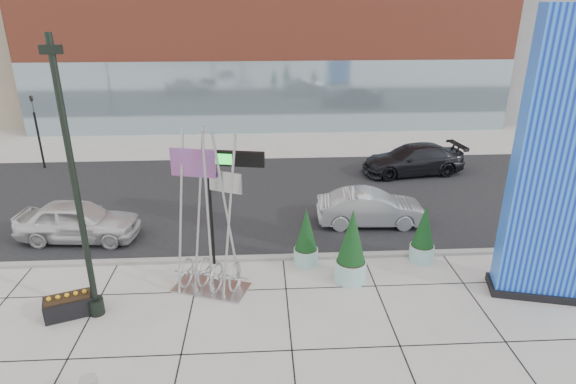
{
  "coord_description": "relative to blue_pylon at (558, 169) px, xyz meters",
  "views": [
    {
      "loc": [
        0.28,
        -11.53,
        8.92
      ],
      "look_at": [
        1.06,
        2.0,
        3.46
      ],
      "focal_mm": 30.0,
      "sensor_mm": 36.0,
      "label": 1
    }
  ],
  "objects": [
    {
      "name": "ground",
      "position": [
        -9.0,
        -1.36,
        -4.27
      ],
      "size": [
        160.0,
        160.0,
        0.0
      ],
      "primitive_type": "plane",
      "color": "#9E9991",
      "rests_on": "ground"
    },
    {
      "name": "street_asphalt",
      "position": [
        -9.0,
        8.64,
        -4.26
      ],
      "size": [
        80.0,
        12.0,
        0.02
      ],
      "primitive_type": "cube",
      "color": "black",
      "rests_on": "ground"
    },
    {
      "name": "curb_edge",
      "position": [
        -9.0,
        2.64,
        -4.21
      ],
      "size": [
        80.0,
        0.3,
        0.12
      ],
      "primitive_type": "cube",
      "color": "gray",
      "rests_on": "ground"
    },
    {
      "name": "tower_podium",
      "position": [
        -8.0,
        25.64,
        1.23
      ],
      "size": [
        34.0,
        10.0,
        11.0
      ],
      "primitive_type": "cube",
      "color": "#A3442F",
      "rests_on": "ground"
    },
    {
      "name": "tower_glass_front",
      "position": [
        -8.0,
        20.84,
        -1.77
      ],
      "size": [
        34.0,
        0.6,
        5.0
      ],
      "primitive_type": "cube",
      "color": "#8CA5B2",
      "rests_on": "ground"
    },
    {
      "name": "blue_pylon",
      "position": [
        0.0,
        0.0,
        0.0
      ],
      "size": [
        2.86,
        1.81,
        8.84
      ],
      "rotation": [
        0.0,
        0.0,
        -0.25
      ],
      "color": "#0B28AE",
      "rests_on": "ground"
    },
    {
      "name": "lamp_post",
      "position": [
        -13.81,
        -0.36,
        -0.93
      ],
      "size": [
        0.53,
        0.45,
        8.18
      ],
      "rotation": [
        0.0,
        0.0,
        0.1
      ],
      "color": "black",
      "rests_on": "ground"
    },
    {
      "name": "public_art_sculpture",
      "position": [
        -10.45,
        0.8,
        -2.84
      ],
      "size": [
        2.66,
        1.92,
        5.44
      ],
      "rotation": [
        0.0,
        0.0,
        -0.34
      ],
      "color": "#B5B7BA",
      "rests_on": "ground"
    },
    {
      "name": "overhead_street_sign",
      "position": [
        -9.78,
        2.43,
        -0.59
      ],
      "size": [
        2.02,
        0.55,
        4.29
      ],
      "rotation": [
        0.0,
        0.0,
        -0.19
      ],
      "color": "black",
      "rests_on": "ground"
    },
    {
      "name": "round_planter_east",
      "position": [
        -2.96,
        2.24,
        -3.23
      ],
      "size": [
        0.88,
        0.88,
        2.2
      ],
      "color": "#94C8C2",
      "rests_on": "ground"
    },
    {
      "name": "round_planter_mid",
      "position": [
        -5.8,
        1.05,
        -3.02
      ],
      "size": [
        1.06,
        1.06,
        2.65
      ],
      "color": "#94C8C2",
      "rests_on": "ground"
    },
    {
      "name": "round_planter_west",
      "position": [
        -7.2,
        2.24,
        -3.24
      ],
      "size": [
        0.88,
        0.88,
        2.19
      ],
      "color": "#94C8C2",
      "rests_on": "ground"
    },
    {
      "name": "box_planter_north",
      "position": [
        -14.62,
        -0.36,
        -3.92
      ],
      "size": [
        1.53,
        1.12,
        0.76
      ],
      "rotation": [
        0.0,
        0.0,
        0.35
      ],
      "color": "black",
      "rests_on": "ground"
    },
    {
      "name": "car_white_west",
      "position": [
        -15.97,
        4.66,
        -3.47
      ],
      "size": [
        4.83,
        2.28,
        1.6
      ],
      "primitive_type": "imported",
      "rotation": [
        0.0,
        0.0,
        1.49
      ],
      "color": "silver",
      "rests_on": "ground"
    },
    {
      "name": "car_silver_mid",
      "position": [
        -4.18,
        5.35,
        -3.54
      ],
      "size": [
        4.54,
        1.75,
        1.47
      ],
      "primitive_type": "imported",
      "rotation": [
        0.0,
        0.0,
        1.53
      ],
      "color": "#9EA0A5",
      "rests_on": "ground"
    },
    {
      "name": "car_dark_east",
      "position": [
        -0.51,
        11.54,
        -3.48
      ],
      "size": [
        5.75,
        2.96,
        1.59
      ],
      "primitive_type": "imported",
      "rotation": [
        0.0,
        0.0,
        -1.44
      ],
      "color": "black",
      "rests_on": "ground"
    },
    {
      "name": "traffic_signal",
      "position": [
        -21.0,
        13.64,
        -1.97
      ],
      "size": [
        0.15,
        0.18,
        4.1
      ],
      "color": "black",
      "rests_on": "ground"
    }
  ]
}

